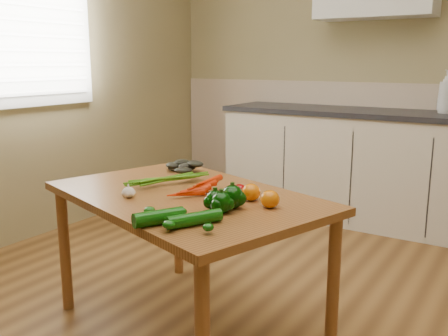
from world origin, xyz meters
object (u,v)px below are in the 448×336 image
carrot_bunch (189,185)px  table (186,209)px  pepper_c (221,203)px  tomato_b (251,192)px  tomato_c (270,199)px  zucchini_b (159,217)px  tomato_a (240,191)px  soap_bottle_a (447,92)px  zucchini_a (194,219)px  garlic_bulb (129,192)px  leafy_greens (184,164)px  pepper_b (232,197)px  pepper_a (215,201)px

carrot_bunch → table: bearing=-61.0°
carrot_bunch → pepper_c: (0.31, -0.20, 0.01)m
tomato_b → tomato_c: same height
table → zucchini_b: bearing=-48.4°
pepper_c → tomato_c: size_ratio=1.05×
pepper_c → tomato_a: size_ratio=1.20×
table → tomato_a: (0.25, 0.06, 0.11)m
soap_bottle_a → zucchini_a: (-0.43, -2.55, -0.35)m
zucchini_a → zucchini_b: (-0.12, -0.06, 0.00)m
carrot_bunch → tomato_c: size_ratio=2.92×
zucchini_b → garlic_bulb: bearing=148.5°
carrot_bunch → leafy_greens: 0.42m
garlic_bulb → tomato_a: bearing=30.7°
table → zucchini_b: (0.18, -0.41, 0.10)m
garlic_bulb → pepper_b: 0.49m
tomato_b → zucchini_b: (-0.13, -0.47, -0.01)m
soap_bottle_a → leafy_greens: 2.12m
pepper_b → zucchini_a: size_ratio=0.44×
tomato_a → zucchini_a: 0.41m
soap_bottle_a → tomato_c: soap_bottle_a is taller
tomato_c → carrot_bunch: bearing=175.3°
pepper_b → pepper_c: 0.08m
tomato_a → zucchini_b: (-0.07, -0.47, -0.00)m
soap_bottle_a → carrot_bunch: soap_bottle_a is taller
leafy_greens → zucchini_a: 0.92m
carrot_bunch → garlic_bulb: carrot_bunch is taller
tomato_c → tomato_a: bearing=163.1°
carrot_bunch → soap_bottle_a: bearing=88.5°
soap_bottle_a → tomato_a: 2.22m
pepper_a → tomato_a: bearing=92.2°
soap_bottle_a → pepper_a: soap_bottle_a is taller
garlic_bulb → zucchini_a: zucchini_a is taller
leafy_greens → zucchini_b: size_ratio=0.94×
pepper_c → table: bearing=151.7°
pepper_a → pepper_b: bearing=58.5°
carrot_bunch → pepper_a: size_ratio=2.85×
tomato_c → zucchini_b: size_ratio=0.42×
tomato_c → zucchini_a: size_ratio=0.37×
leafy_greens → tomato_b: (0.59, -0.30, -0.01)m
tomato_a → tomato_c: size_ratio=0.88×
soap_bottle_a → zucchini_b: (-0.55, -2.61, -0.35)m
leafy_greens → pepper_a: leafy_greens is taller
soap_bottle_a → tomato_c: size_ratio=3.89×
table → carrot_bunch: bearing=119.0°
garlic_bulb → zucchini_a: bearing=-18.2°
soap_bottle_a → tomato_a: soap_bottle_a is taller
zucchini_a → zucchini_b: zucchini_b is taller
carrot_bunch → tomato_a: size_ratio=3.34×
zucchini_b → table: bearing=114.1°
table → zucchini_b: zucchini_b is taller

